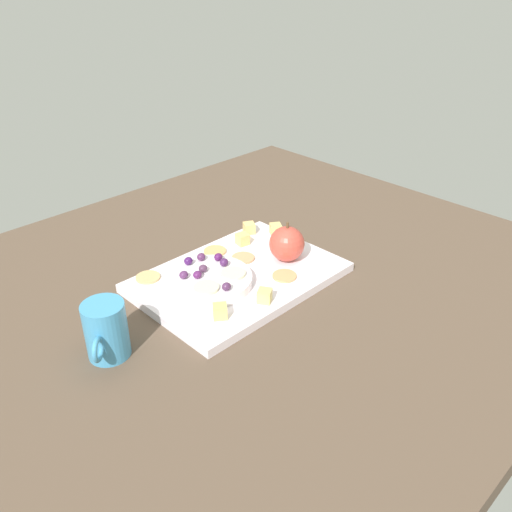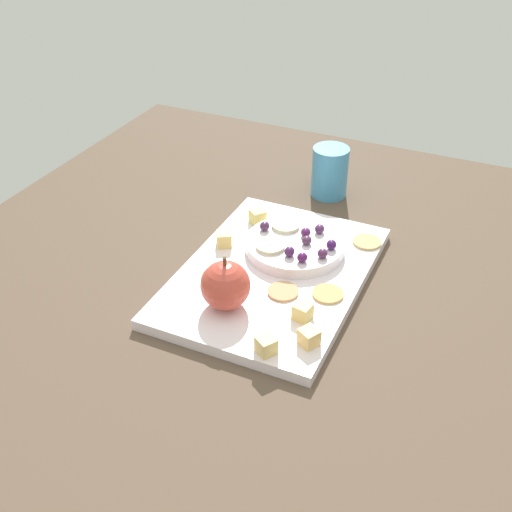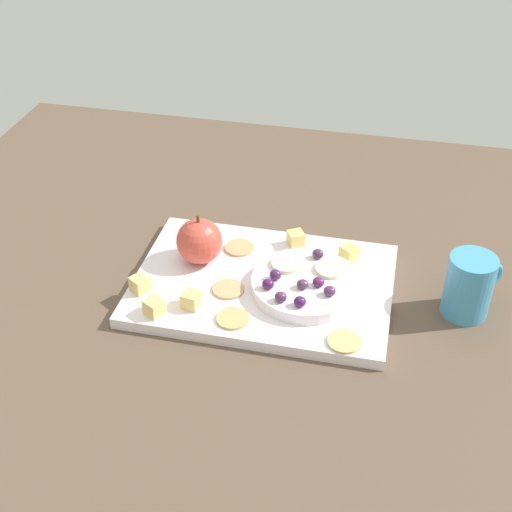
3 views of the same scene
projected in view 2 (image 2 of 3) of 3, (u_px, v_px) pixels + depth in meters
The scene contains 25 objects.
table at pixel (254, 305), 97.81cm from camera, with size 119.62×108.26×4.35cm, color brown.
platter at pixel (273, 275), 99.02cm from camera, with size 38.18×26.69×1.75cm, color white.
serving_dish at pixel (295, 245), 102.55cm from camera, with size 15.96×15.96×1.88cm, color white.
apple_whole at pixel (226, 285), 89.54cm from camera, with size 7.11×7.11×7.11cm, color #CB4739.
apple_stem at pixel (225, 261), 87.17cm from camera, with size 0.50×0.50×1.20cm, color brown.
cheese_cube_0 at pixel (224, 239), 103.64cm from camera, with size 2.36×2.36×2.36cm, color #ECCF6F.
cheese_cube_1 at pixel (303, 312), 88.55cm from camera, with size 2.36×2.36×2.36cm, color #E9C96F.
cheese_cube_2 at pixel (266, 345), 82.92cm from camera, with size 2.36×2.36×2.36cm, color #E4C372.
cheese_cube_3 at pixel (309, 337), 84.20cm from camera, with size 2.36×2.36×2.36cm, color #F2C472.
cheese_cube_4 at pixel (258, 216), 109.48cm from camera, with size 2.36×2.36×2.36cm, color #E3D068.
cracker_0 at pixel (216, 277), 96.78cm from camera, with size 4.66×4.66×0.40cm, color tan.
cracker_1 at pixel (367, 242), 104.74cm from camera, with size 4.66×4.66×0.40cm, color tan.
cracker_2 at pixel (284, 291), 94.00cm from camera, with size 4.66×4.66×0.40cm, color tan.
cracker_3 at pixel (328, 294), 93.39cm from camera, with size 4.66×4.66×0.40cm, color tan.
grape_0 at pixel (290, 252), 98.02cm from camera, with size 1.73×1.56×1.59cm, color #482154.
grape_1 at pixel (306, 232), 102.73cm from camera, with size 1.73×1.56×1.41cm, color #561F58.
grape_2 at pixel (265, 226), 104.19cm from camera, with size 1.73×1.56×1.50cm, color #4A274C.
grape_3 at pixel (302, 257), 96.80cm from camera, with size 1.73×1.56×1.52cm, color #4D1952.
grape_4 at pixel (307, 240), 100.81cm from camera, with size 1.73×1.56×1.41cm, color #502F4C.
grape_5 at pixel (331, 245), 99.61cm from camera, with size 1.73×1.56×1.56cm, color #431A58.
grape_6 at pixel (322, 253), 97.70cm from camera, with size 1.73×1.56×1.50cm, color #532851.
grape_7 at pixel (320, 229), 103.51cm from camera, with size 1.73×1.56×1.47cm, color #542A57.
apple_slice_0 at pixel (286, 225), 105.28cm from camera, with size 4.63×4.63×0.60cm, color beige.
apple_slice_1 at pixel (270, 246), 100.27cm from camera, with size 4.63×4.63×0.60cm, color beige.
cup at pixel (329, 171), 119.36cm from camera, with size 8.43×8.12×9.51cm.
Camera 2 is at (69.17, 32.02, 63.93)cm, focal length 44.96 mm.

